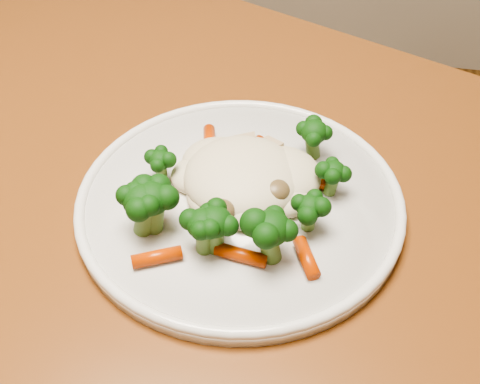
# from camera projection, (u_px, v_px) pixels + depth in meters

# --- Properties ---
(dining_table) EXTENTS (1.35, 1.15, 0.75)m
(dining_table) POSITION_uv_depth(u_px,v_px,m) (246.00, 307.00, 0.61)
(dining_table) COLOR brown
(dining_table) RESTS_ON ground
(plate) EXTENTS (0.30, 0.30, 0.01)m
(plate) POSITION_uv_depth(u_px,v_px,m) (240.00, 202.00, 0.56)
(plate) COLOR silver
(plate) RESTS_ON dining_table
(meal) EXTENTS (0.20, 0.20, 0.05)m
(meal) POSITION_uv_depth(u_px,v_px,m) (233.00, 187.00, 0.53)
(meal) COLOR beige
(meal) RESTS_ON plate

